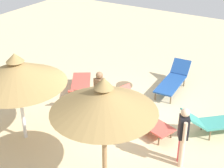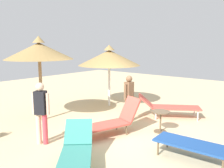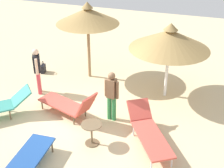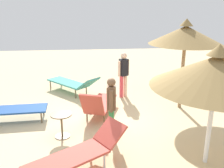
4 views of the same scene
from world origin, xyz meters
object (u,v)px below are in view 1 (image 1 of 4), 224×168
(lounge_chair_near_left, at_px, (173,80))
(person_standing_back, at_px, (183,133))
(parasol_umbrella_far_right, at_px, (17,72))
(lounge_chair_far_left, at_px, (222,121))
(lounge_chair_edge, at_px, (80,86))
(side_table_round, at_px, (124,90))
(person_standing_center, at_px, (100,93))
(parasol_umbrella_front, at_px, (104,100))
(lounge_chair_near_right, at_px, (141,114))

(lounge_chair_near_left, bearing_deg, person_standing_back, 24.89)
(parasol_umbrella_far_right, xyz_separation_m, lounge_chair_far_left, (-3.00, 4.57, -1.58))
(lounge_chair_edge, xyz_separation_m, person_standing_back, (1.47, 4.10, 0.49))
(person_standing_back, bearing_deg, parasol_umbrella_far_right, -73.81)
(parasol_umbrella_far_right, height_order, side_table_round, parasol_umbrella_far_right)
(lounge_chair_near_left, height_order, person_standing_back, person_standing_back)
(person_standing_center, bearing_deg, parasol_umbrella_front, 35.19)
(lounge_chair_far_left, bearing_deg, parasol_umbrella_far_right, -56.75)
(lounge_chair_near_left, bearing_deg, parasol_umbrella_front, 5.48)
(parasol_umbrella_far_right, bearing_deg, lounge_chair_far_left, 123.25)
(lounge_chair_far_left, height_order, person_standing_center, person_standing_center)
(parasol_umbrella_front, height_order, lounge_chair_edge, parasol_umbrella_front)
(person_standing_back, relative_size, person_standing_center, 1.03)
(lounge_chair_edge, bearing_deg, lounge_chair_far_left, 94.28)
(lounge_chair_near_right, relative_size, person_standing_center, 1.32)
(lounge_chair_near_left, bearing_deg, lounge_chair_edge, -49.68)
(person_standing_center, relative_size, side_table_round, 2.48)
(lounge_chair_far_left, relative_size, lounge_chair_near_right, 1.05)
(person_standing_center, bearing_deg, lounge_chair_near_left, 157.48)
(lounge_chair_near_right, bearing_deg, person_standing_center, -78.77)
(lounge_chair_near_right, distance_m, person_standing_back, 1.92)
(lounge_chair_near_left, height_order, side_table_round, lounge_chair_near_left)
(parasol_umbrella_far_right, relative_size, lounge_chair_far_left, 1.18)
(lounge_chair_edge, distance_m, person_standing_center, 1.55)
(side_table_round, bearing_deg, person_standing_back, 54.28)
(lounge_chair_edge, relative_size, lounge_chair_far_left, 0.98)
(lounge_chair_edge, xyz_separation_m, lounge_chair_near_right, (0.52, 2.51, -0.01))
(lounge_chair_edge, distance_m, lounge_chair_near_left, 3.22)
(parasol_umbrella_front, bearing_deg, lounge_chair_edge, -136.82)
(parasol_umbrella_front, xyz_separation_m, parasol_umbrella_far_right, (-0.50, -2.93, -0.32))
(parasol_umbrella_front, distance_m, lounge_chair_edge, 4.72)
(parasol_umbrella_front, distance_m, lounge_chair_far_left, 4.31)
(side_table_round, bearing_deg, person_standing_center, -6.14)
(lounge_chair_far_left, distance_m, lounge_chair_near_left, 2.76)
(lounge_chair_near_right, bearing_deg, lounge_chair_near_left, -178.84)
(lounge_chair_near_left, relative_size, lounge_chair_near_right, 1.02)
(parasol_umbrella_front, distance_m, person_standing_center, 3.26)
(parasol_umbrella_far_right, xyz_separation_m, person_standing_back, (-1.18, 4.08, -1.09))
(parasol_umbrella_front, bearing_deg, person_standing_center, -144.81)
(lounge_chair_near_right, height_order, person_standing_back, person_standing_back)
(person_standing_back, xyz_separation_m, side_table_round, (-1.94, -2.70, -0.48))
(lounge_chair_edge, relative_size, person_standing_back, 1.32)
(lounge_chair_near_left, xyz_separation_m, side_table_round, (1.61, -1.05, 0.03))
(parasol_umbrella_front, relative_size, parasol_umbrella_far_right, 1.11)
(lounge_chair_near_right, relative_size, person_standing_back, 1.28)
(lounge_chair_far_left, bearing_deg, lounge_chair_near_left, -129.05)
(lounge_chair_far_left, relative_size, lounge_chair_near_left, 1.02)
(parasol_umbrella_far_right, xyz_separation_m, side_table_round, (-3.12, 1.38, -1.57))
(lounge_chair_far_left, distance_m, person_standing_center, 3.53)
(lounge_chair_edge, bearing_deg, person_standing_center, 59.03)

